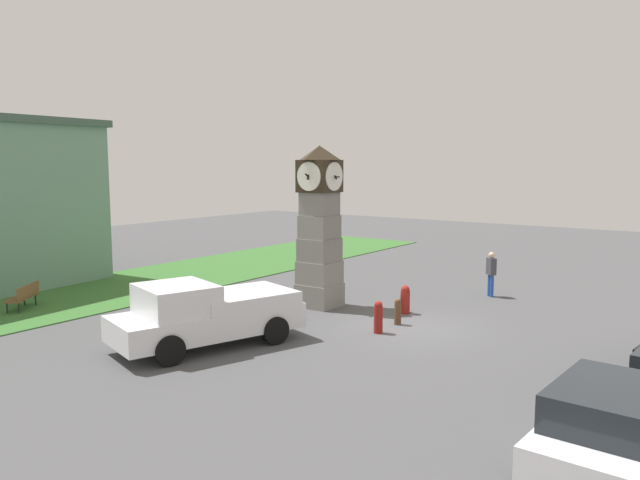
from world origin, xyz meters
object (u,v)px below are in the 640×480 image
at_px(bollard_mid_row, 398,311).
at_px(pedestrian_crossing_lot, 314,239).
at_px(clock_tower, 320,228).
at_px(bollard_near_tower, 378,317).
at_px(pickup_truck, 207,313).
at_px(pedestrian_near_bench, 491,271).
at_px(bollard_far_row, 405,299).
at_px(car_navy_sedan, 616,427).
at_px(bench, 24,295).

bearing_deg(bollard_mid_row, pedestrian_crossing_lot, 46.54).
relative_size(clock_tower, bollard_mid_row, 6.71).
relative_size(bollard_near_tower, pedestrian_crossing_lot, 0.58).
bearing_deg(pickup_truck, clock_tower, 2.97).
distance_m(bollard_near_tower, pedestrian_near_bench, 7.07).
height_order(clock_tower, bollard_far_row, clock_tower).
bearing_deg(bollard_far_row, car_navy_sedan, -133.82).
xyz_separation_m(car_navy_sedan, pickup_truck, (1.09, 10.75, 0.16)).
bearing_deg(bollard_near_tower, pedestrian_near_bench, -7.15).
distance_m(clock_tower, car_navy_sedan, 13.19).
height_order(clock_tower, pedestrian_crossing_lot, clock_tower).
height_order(bollard_near_tower, bench, bollard_near_tower).
height_order(bollard_far_row, pedestrian_crossing_lot, pedestrian_crossing_lot).
height_order(bollard_far_row, pickup_truck, pickup_truck).
xyz_separation_m(clock_tower, pedestrian_near_bench, (5.13, -4.41, -1.81)).
bearing_deg(pedestrian_crossing_lot, bollard_far_row, -130.48).
height_order(clock_tower, car_navy_sedan, clock_tower).
relative_size(bollard_far_row, car_navy_sedan, 0.22).
distance_m(bollard_near_tower, pedestrian_crossing_lot, 15.69).
bearing_deg(car_navy_sedan, clock_tower, 58.01).
bearing_deg(car_navy_sedan, pedestrian_near_bench, 28.89).
bearing_deg(bollard_far_row, pickup_truck, 157.59).
relative_size(bollard_mid_row, car_navy_sedan, 0.19).
bearing_deg(car_navy_sedan, bollard_near_tower, 56.17).
bearing_deg(bollard_near_tower, pedestrian_crossing_lot, 43.31).
relative_size(bollard_near_tower, bollard_far_row, 1.01).
xyz_separation_m(pedestrian_near_bench, pedestrian_crossing_lot, (4.42, 11.64, -0.01)).
bearing_deg(car_navy_sedan, bollard_far_row, 46.18).
bearing_deg(bollard_near_tower, car_navy_sedan, -123.83).
bearing_deg(clock_tower, bollard_near_tower, -117.82).
xyz_separation_m(bollard_near_tower, pedestrian_near_bench, (7.00, -0.88, 0.49)).
distance_m(bollard_near_tower, bench, 12.45).
bearing_deg(pedestrian_crossing_lot, pickup_truck, -153.88).
height_order(bollard_far_row, car_navy_sedan, car_navy_sedan).
relative_size(bollard_far_row, pickup_truck, 0.17).
xyz_separation_m(bollard_near_tower, car_navy_sedan, (-5.04, -7.52, 0.27)).
relative_size(pickup_truck, pedestrian_crossing_lot, 3.32).
distance_m(clock_tower, bollard_near_tower, 4.61).
bearing_deg(clock_tower, bench, 129.22).
height_order(bollard_mid_row, pedestrian_crossing_lot, pedestrian_crossing_lot).
xyz_separation_m(bollard_near_tower, pickup_truck, (-3.95, 3.23, 0.43)).
distance_m(bollard_mid_row, bollard_far_row, 1.53).
relative_size(bollard_mid_row, pedestrian_near_bench, 0.49).
height_order(bench, pedestrian_near_bench, pedestrian_near_bench).
bearing_deg(bollard_mid_row, bench, 117.03).
xyz_separation_m(bollard_far_row, car_navy_sedan, (-7.70, -8.02, 0.28)).
bearing_deg(pickup_truck, car_navy_sedan, -95.79).
height_order(car_navy_sedan, bench, car_navy_sedan).
distance_m(bollard_near_tower, bollard_mid_row, 1.22).
relative_size(clock_tower, pedestrian_crossing_lot, 3.35).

